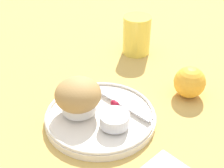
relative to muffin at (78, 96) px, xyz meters
name	(u,v)px	position (x,y,z in m)	size (l,w,h in m)	color
ground_plane	(111,118)	(0.04, 0.04, -0.05)	(3.00, 3.00, 0.00)	tan
plate	(100,116)	(0.03, 0.03, -0.04)	(0.22, 0.22, 0.02)	silver
muffin	(78,96)	(0.00, 0.00, 0.00)	(0.09, 0.09, 0.07)	silver
cream_ramekin	(115,119)	(0.08, 0.02, -0.02)	(0.06, 0.06, 0.02)	silver
berry_pair	(116,104)	(0.04, 0.06, -0.03)	(0.02, 0.01, 0.01)	maroon
butter_knife	(116,99)	(0.03, 0.07, -0.03)	(0.18, 0.02, 0.00)	#B7B7BC
orange_fruit	(190,82)	(0.10, 0.22, -0.02)	(0.07, 0.07, 0.07)	#F4A82D
juice_glass	(137,35)	(-0.11, 0.28, 0.00)	(0.07, 0.07, 0.10)	#EAD14C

